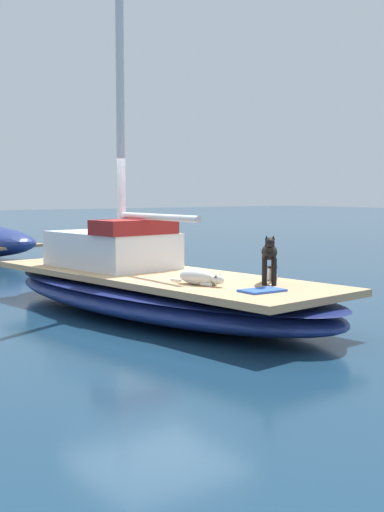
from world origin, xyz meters
name	(u,v)px	position (x,y,z in m)	size (l,w,h in m)	color
ground_plane	(156,314)	(0.00, 0.00, 0.00)	(120.00, 120.00, 0.00)	navy
sailboat_main	(156,293)	(0.00, 0.00, 0.34)	(3.32, 7.48, 0.66)	navy
mast_main	(125,95)	(-0.10, 0.73, 3.51)	(0.14, 2.27, 6.39)	silver
cabin_house	(114,247)	(-0.14, 1.11, 1.01)	(1.64, 2.37, 0.84)	silver
dog_white	(199,277)	(-0.24, -1.50, 0.77)	(0.40, 0.94, 0.22)	silver
dog_black	(269,254)	(0.60, -2.01, 1.08)	(0.68, 0.76, 0.70)	black
deck_winch	(272,274)	(0.92, -1.73, 0.76)	(0.16, 0.16, 0.21)	#B7B7BC
deck_towel	(262,290)	(0.05, -2.49, 0.68)	(0.56, 0.36, 0.03)	blue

